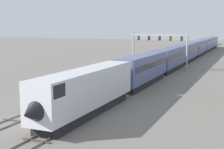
% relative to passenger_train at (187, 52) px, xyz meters
% --- Properties ---
extents(ground_plane, '(400.00, 400.00, 0.00)m').
position_rel_passenger_train_xyz_m(ground_plane, '(-2.00, -61.01, -2.61)').
color(ground_plane, slate).
extents(track_main, '(2.60, 200.00, 0.16)m').
position_rel_passenger_train_xyz_m(track_main, '(0.00, -1.01, -2.55)').
color(track_main, slate).
rests_on(track_main, ground).
extents(track_near, '(2.60, 160.00, 0.16)m').
position_rel_passenger_train_xyz_m(track_near, '(-5.50, -21.01, -2.55)').
color(track_near, slate).
rests_on(track_near, ground).
extents(passenger_train, '(3.04, 134.75, 4.80)m').
position_rel_passenger_train_xyz_m(passenger_train, '(0.00, 0.00, 0.00)').
color(passenger_train, silver).
rests_on(passenger_train, ground).
extents(signal_gantry, '(12.10, 0.49, 8.05)m').
position_rel_passenger_train_xyz_m(signal_gantry, '(-2.25, -20.53, 3.31)').
color(signal_gantry, '#999BA0').
rests_on(signal_gantry, ground).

